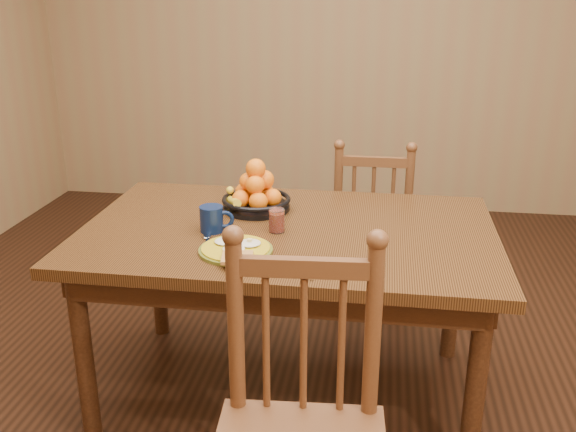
# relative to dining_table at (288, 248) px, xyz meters

# --- Properties ---
(room) EXTENTS (4.52, 5.02, 2.72)m
(room) POSITION_rel_dining_table_xyz_m (0.00, 0.00, 0.68)
(room) COLOR black
(room) RESTS_ON ground
(dining_table) EXTENTS (1.60, 1.00, 0.75)m
(dining_table) POSITION_rel_dining_table_xyz_m (0.00, 0.00, 0.00)
(dining_table) COLOR black
(dining_table) RESTS_ON ground
(chair_far) EXTENTS (0.42, 0.40, 0.92)m
(chair_far) POSITION_rel_dining_table_xyz_m (0.31, 0.84, -0.22)
(chair_far) COLOR #522E18
(chair_far) RESTS_ON ground
(breakfast_plate) EXTENTS (0.26, 0.29, 0.04)m
(breakfast_plate) POSITION_rel_dining_table_xyz_m (-0.15, -0.26, 0.10)
(breakfast_plate) COLOR #59601E
(breakfast_plate) RESTS_ON dining_table
(fork) EXTENTS (0.03, 0.18, 0.00)m
(fork) POSITION_rel_dining_table_xyz_m (0.15, -0.35, 0.09)
(fork) COLOR silver
(fork) RESTS_ON dining_table
(spoon) EXTENTS (0.04, 0.16, 0.01)m
(spoon) POSITION_rel_dining_table_xyz_m (-0.28, -0.17, 0.09)
(spoon) COLOR silver
(spoon) RESTS_ON dining_table
(coffee_mug) EXTENTS (0.13, 0.09, 0.10)m
(coffee_mug) POSITION_rel_dining_table_xyz_m (-0.28, -0.08, 0.14)
(coffee_mug) COLOR #0A1637
(coffee_mug) RESTS_ON dining_table
(juice_glass) EXTENTS (0.06, 0.06, 0.09)m
(juice_glass) POSITION_rel_dining_table_xyz_m (-0.04, -0.04, 0.13)
(juice_glass) COLOR silver
(juice_glass) RESTS_ON dining_table
(fruit_bowl) EXTENTS (0.29, 0.29, 0.22)m
(fruit_bowl) POSITION_rel_dining_table_xyz_m (-0.17, 0.20, 0.15)
(fruit_bowl) COLOR black
(fruit_bowl) RESTS_ON dining_table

